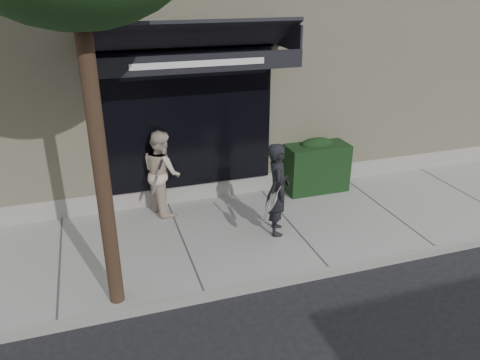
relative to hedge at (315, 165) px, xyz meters
name	(u,v)px	position (x,y,z in m)	size (l,w,h in m)	color
ground	(290,229)	(-1.10, -1.25, -0.66)	(80.00, 80.00, 0.00)	black
sidewalk	(290,226)	(-1.10, -1.25, -0.60)	(20.00, 3.00, 0.12)	gray
curb	(330,272)	(-1.10, -2.80, -0.59)	(20.00, 0.10, 0.14)	gray
building_facade	(216,43)	(-1.11, 3.71, 2.08)	(14.30, 8.04, 5.64)	beige
hedge	(315,165)	(0.00, 0.00, 0.00)	(1.30, 0.70, 1.14)	black
pedestrian_front	(277,189)	(-1.46, -1.45, 0.28)	(0.72, 0.90, 1.65)	black
pedestrian_back	(162,172)	(-3.21, -0.05, 0.27)	(0.80, 0.93, 1.62)	beige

